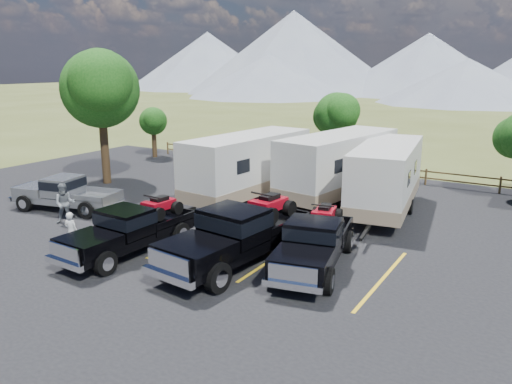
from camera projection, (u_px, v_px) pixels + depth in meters
The scene contains 17 objects.
ground at pixel (165, 284), 16.32m from camera, with size 320.00×320.00×0.00m, color #515925.
asphalt_lot at pixel (218, 254), 18.80m from camera, with size 44.00×34.00×0.04m, color black.
stall_lines at pixel (233, 246), 19.62m from camera, with size 12.12×5.50×0.01m.
tree_big_nw at pixel (100, 89), 28.72m from camera, with size 5.54×5.18×7.84m.
tree_north at pixel (336, 114), 32.12m from camera, with size 3.46×3.24×5.25m.
tree_nw_small at pixel (153, 121), 37.78m from camera, with size 2.59×2.43×3.85m.
rail_fence at pixel (392, 172), 30.46m from camera, with size 36.12×0.12×1.00m.
mountain_range at pixel (471, 60), 105.84m from camera, with size 209.00×71.00×20.00m.
rig_left at pixel (131, 228), 18.78m from camera, with size 2.25×5.91×1.95m.
rig_center at pixel (239, 233), 17.79m from camera, with size 2.97×7.03×2.28m.
rig_right at pixel (315, 241), 17.43m from camera, with size 3.03×6.12×1.96m.
trailer_left at pixel (248, 167), 25.71m from camera, with size 3.30×9.97×3.45m.
trailer_center at pixel (338, 166), 25.78m from camera, with size 3.82×10.07×3.48m.
trailer_right at pixel (386, 178), 23.57m from camera, with size 3.58×9.59×3.31m.
pickup_silver at pixel (66, 193), 24.23m from camera, with size 5.80×2.96×1.66m.
person_a at pixel (71, 232), 18.89m from camera, with size 0.57×0.37×1.56m, color silver.
person_b at pixel (65, 203), 22.22m from camera, with size 0.89×0.70×1.84m, color slate.
Camera 1 is at (10.39, -11.30, 6.99)m, focal length 35.00 mm.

